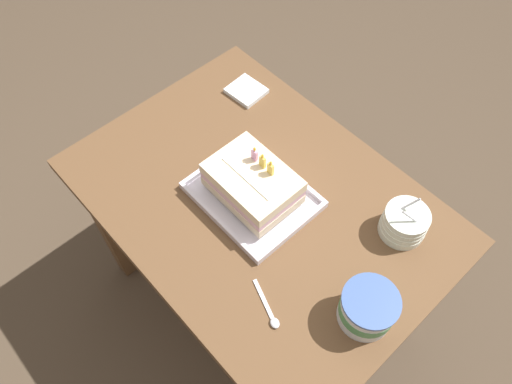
% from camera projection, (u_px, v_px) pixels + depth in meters
% --- Properties ---
extents(ground_plane, '(8.00, 8.00, 0.00)m').
position_uv_depth(ground_plane, '(258.00, 296.00, 1.96)').
color(ground_plane, '#4C3D2D').
extents(dining_table, '(1.02, 0.73, 0.72)m').
position_uv_depth(dining_table, '(259.00, 220.00, 1.45)').
color(dining_table, brown).
rests_on(dining_table, ground_plane).
extents(foil_tray, '(0.32, 0.26, 0.02)m').
position_uv_depth(foil_tray, '(253.00, 196.00, 1.35)').
color(foil_tray, silver).
rests_on(foil_tray, dining_table).
extents(birthday_cake, '(0.23, 0.17, 0.14)m').
position_uv_depth(birthday_cake, '(253.00, 183.00, 1.30)').
color(birthday_cake, beige).
rests_on(birthday_cake, foil_tray).
extents(bowl_stack, '(0.12, 0.12, 0.13)m').
position_uv_depth(bowl_stack, '(404.00, 223.00, 1.27)').
color(bowl_stack, silver).
rests_on(bowl_stack, dining_table).
extents(ice_cream_tub, '(0.13, 0.13, 0.10)m').
position_uv_depth(ice_cream_tub, '(367.00, 308.00, 1.13)').
color(ice_cream_tub, white).
rests_on(ice_cream_tub, dining_table).
extents(serving_spoon_near_tray, '(0.13, 0.06, 0.01)m').
position_uv_depth(serving_spoon_near_tray, '(271.00, 315.00, 1.17)').
color(serving_spoon_near_tray, silver).
rests_on(serving_spoon_near_tray, dining_table).
extents(napkin_pile, '(0.11, 0.11, 0.01)m').
position_uv_depth(napkin_pile, '(246.00, 91.00, 1.57)').
color(napkin_pile, white).
rests_on(napkin_pile, dining_table).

